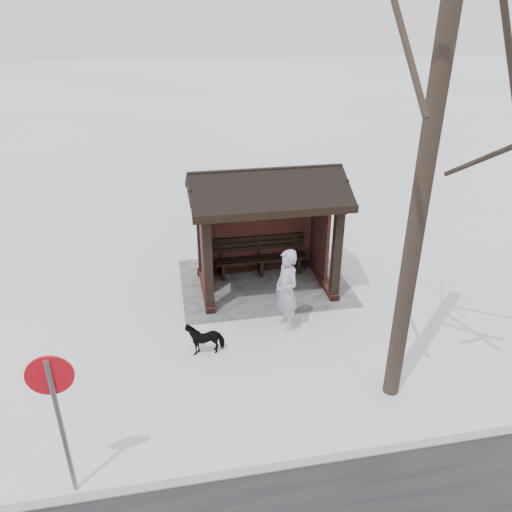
{
  "coord_description": "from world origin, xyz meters",
  "views": [
    {
      "loc": [
        2.28,
        10.74,
        6.39
      ],
      "look_at": [
        0.39,
        0.8,
        1.29
      ],
      "focal_mm": 35.0,
      "sensor_mm": 36.0,
      "label": 1
    }
  ],
  "objects_px": {
    "road_sign": "(55,398)",
    "pedestrian": "(287,291)",
    "tree_near": "(448,25)",
    "dog": "(205,337)",
    "bus_shelter": "(265,204)"
  },
  "relations": [
    {
      "from": "bus_shelter",
      "to": "dog",
      "type": "distance_m",
      "value": 3.57
    },
    {
      "from": "tree_near",
      "to": "road_sign",
      "type": "distance_m",
      "value": 7.1
    },
    {
      "from": "bus_shelter",
      "to": "pedestrian",
      "type": "bearing_deg",
      "value": 92.08
    },
    {
      "from": "bus_shelter",
      "to": "tree_near",
      "type": "relative_size",
      "value": 0.4
    },
    {
      "from": "road_sign",
      "to": "pedestrian",
      "type": "bearing_deg",
      "value": -141.03
    },
    {
      "from": "tree_near",
      "to": "dog",
      "type": "xyz_separation_m",
      "value": [
        3.25,
        -1.85,
        -5.83
      ]
    },
    {
      "from": "bus_shelter",
      "to": "tree_near",
      "type": "bearing_deg",
      "value": 108.99
    },
    {
      "from": "tree_near",
      "to": "dog",
      "type": "bearing_deg",
      "value": -29.62
    },
    {
      "from": "pedestrian",
      "to": "dog",
      "type": "xyz_separation_m",
      "value": [
        1.82,
        0.5,
        -0.61
      ]
    },
    {
      "from": "tree_near",
      "to": "dog",
      "type": "distance_m",
      "value": 6.92
    },
    {
      "from": "tree_near",
      "to": "bus_shelter",
      "type": "bearing_deg",
      "value": -71.01
    },
    {
      "from": "tree_near",
      "to": "dog",
      "type": "height_order",
      "value": "tree_near"
    },
    {
      "from": "bus_shelter",
      "to": "dog",
      "type": "bearing_deg",
      "value": 55.22
    },
    {
      "from": "tree_near",
      "to": "road_sign",
      "type": "xyz_separation_m",
      "value": [
        5.46,
        1.08,
        -4.42
      ]
    },
    {
      "from": "road_sign",
      "to": "tree_near",
      "type": "bearing_deg",
      "value": -170.22
    }
  ]
}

